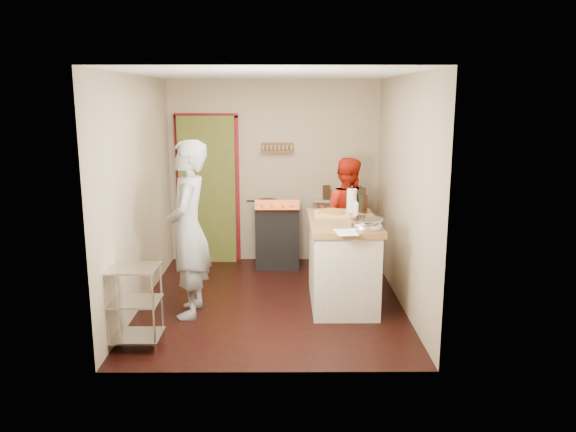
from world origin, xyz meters
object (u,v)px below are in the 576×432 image
object	(u,v)px
island	(343,260)
person_red	(345,215)
person_stripe	(188,230)
wire_shelving	(135,303)
stove	(277,235)

from	to	relation	value
island	person_red	xyz separation A→B (m)	(0.15, 1.19, 0.27)
person_stripe	wire_shelving	bearing A→B (deg)	-26.79
wire_shelving	island	size ratio (longest dim) A/B	0.56
wire_shelving	island	distance (m)	2.40
stove	island	bearing A→B (deg)	-62.32
stove	person_stripe	size ratio (longest dim) A/B	0.52
wire_shelving	person_stripe	distance (m)	1.04
stove	wire_shelving	world-z (taller)	stove
stove	person_red	xyz separation A→B (m)	(0.92, -0.28, 0.34)
stove	person_red	distance (m)	1.02
wire_shelving	person_stripe	bearing A→B (deg)	64.19
person_stripe	person_red	xyz separation A→B (m)	(1.86, 1.53, -0.17)
island	person_red	world-z (taller)	person_red
stove	island	xyz separation A→B (m)	(0.77, -1.47, 0.07)
wire_shelving	person_stripe	world-z (taller)	person_stripe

